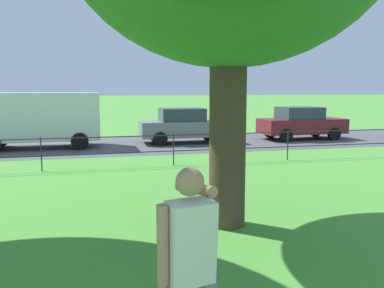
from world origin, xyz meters
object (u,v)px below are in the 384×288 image
Objects in this scene: panel_van_right at (36,117)px; car_grey_far_left at (184,125)px; person_thrower at (189,272)px; car_maroon_far_right at (301,123)px.

car_grey_far_left is at bearing 1.51° from panel_van_right.
person_thrower is 15.28m from car_grey_far_left.
car_grey_far_left is 5.70m from car_maroon_far_right.
person_thrower is at bearing -102.92° from car_grey_far_left.
car_maroon_far_right is (9.11, 14.82, -0.20)m from person_thrower.
car_grey_far_left is (6.18, 0.16, -0.49)m from panel_van_right.
person_thrower is 14.99m from panel_van_right.
car_grey_far_left is (3.42, 14.89, -0.20)m from person_thrower.
panel_van_right is 1.25× the size of car_maroon_far_right.
panel_van_right reaches higher than car_maroon_far_right.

